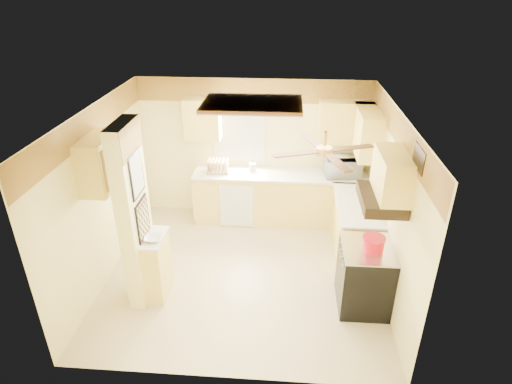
# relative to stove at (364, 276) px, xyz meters

# --- Properties ---
(floor) EXTENTS (4.00, 4.00, 0.00)m
(floor) POSITION_rel_stove_xyz_m (-1.67, 0.55, -0.46)
(floor) COLOR #CDB78E
(floor) RESTS_ON ground
(ceiling) EXTENTS (4.00, 4.00, 0.00)m
(ceiling) POSITION_rel_stove_xyz_m (-1.67, 0.55, 2.04)
(ceiling) COLOR white
(ceiling) RESTS_ON wall_back
(wall_back) EXTENTS (4.00, 0.00, 4.00)m
(wall_back) POSITION_rel_stove_xyz_m (-1.67, 2.45, 0.79)
(wall_back) COLOR #FFF09B
(wall_back) RESTS_ON floor
(wall_front) EXTENTS (4.00, 0.00, 4.00)m
(wall_front) POSITION_rel_stove_xyz_m (-1.67, -1.35, 0.79)
(wall_front) COLOR #FFF09B
(wall_front) RESTS_ON floor
(wall_left) EXTENTS (0.00, 3.80, 3.80)m
(wall_left) POSITION_rel_stove_xyz_m (-3.67, 0.55, 0.79)
(wall_left) COLOR #FFF09B
(wall_left) RESTS_ON floor
(wall_right) EXTENTS (0.00, 3.80, 3.80)m
(wall_right) POSITION_rel_stove_xyz_m (0.33, 0.55, 0.79)
(wall_right) COLOR #FFF09B
(wall_right) RESTS_ON floor
(wallpaper_border) EXTENTS (4.00, 0.02, 0.40)m
(wallpaper_border) POSITION_rel_stove_xyz_m (-1.67, 2.43, 1.84)
(wallpaper_border) COLOR gold
(wallpaper_border) RESTS_ON wall_back
(partition_column) EXTENTS (0.20, 0.70, 2.50)m
(partition_column) POSITION_rel_stove_xyz_m (-3.02, 0.00, 0.79)
(partition_column) COLOR #FFF09B
(partition_column) RESTS_ON floor
(partition_ledge) EXTENTS (0.25, 0.55, 0.90)m
(partition_ledge) POSITION_rel_stove_xyz_m (-2.80, 0.00, -0.01)
(partition_ledge) COLOR #FBE16C
(partition_ledge) RESTS_ON floor
(ledge_top) EXTENTS (0.28, 0.58, 0.04)m
(ledge_top) POSITION_rel_stove_xyz_m (-2.80, 0.00, 0.46)
(ledge_top) COLOR silver
(ledge_top) RESTS_ON partition_ledge
(lower_cabinets_back) EXTENTS (3.00, 0.60, 0.90)m
(lower_cabinets_back) POSITION_rel_stove_xyz_m (-1.17, 2.15, -0.01)
(lower_cabinets_back) COLOR #FBE16C
(lower_cabinets_back) RESTS_ON floor
(lower_cabinets_right) EXTENTS (0.60, 1.40, 0.90)m
(lower_cabinets_right) POSITION_rel_stove_xyz_m (0.03, 1.15, -0.01)
(lower_cabinets_right) COLOR #FBE16C
(lower_cabinets_right) RESTS_ON floor
(countertop_back) EXTENTS (3.04, 0.64, 0.04)m
(countertop_back) POSITION_rel_stove_xyz_m (-1.17, 2.14, 0.46)
(countertop_back) COLOR silver
(countertop_back) RESTS_ON lower_cabinets_back
(countertop_right) EXTENTS (0.64, 1.44, 0.04)m
(countertop_right) POSITION_rel_stove_xyz_m (0.02, 1.15, 0.46)
(countertop_right) COLOR silver
(countertop_right) RESTS_ON lower_cabinets_right
(dishwasher_panel) EXTENTS (0.58, 0.02, 0.80)m
(dishwasher_panel) POSITION_rel_stove_xyz_m (-1.92, 1.84, -0.03)
(dishwasher_panel) COLOR white
(dishwasher_panel) RESTS_ON lower_cabinets_back
(window) EXTENTS (0.92, 0.02, 1.02)m
(window) POSITION_rel_stove_xyz_m (-1.92, 2.44, 1.09)
(window) COLOR white
(window) RESTS_ON wall_back
(upper_cab_back_left) EXTENTS (0.60, 0.35, 0.70)m
(upper_cab_back_left) POSITION_rel_stove_xyz_m (-2.52, 2.27, 1.39)
(upper_cab_back_left) COLOR #FBE16C
(upper_cab_back_left) RESTS_ON wall_back
(upper_cab_back_right) EXTENTS (0.90, 0.35, 0.70)m
(upper_cab_back_right) POSITION_rel_stove_xyz_m (-0.12, 2.27, 1.39)
(upper_cab_back_right) COLOR #FBE16C
(upper_cab_back_right) RESTS_ON wall_back
(upper_cab_right) EXTENTS (0.35, 1.00, 0.70)m
(upper_cab_right) POSITION_rel_stove_xyz_m (0.16, 1.80, 1.39)
(upper_cab_right) COLOR #FBE16C
(upper_cab_right) RESTS_ON wall_right
(upper_cab_left_wall) EXTENTS (0.35, 0.75, 0.70)m
(upper_cab_left_wall) POSITION_rel_stove_xyz_m (-3.49, 0.30, 1.39)
(upper_cab_left_wall) COLOR #FBE16C
(upper_cab_left_wall) RESTS_ON wall_left
(upper_cab_over_stove) EXTENTS (0.35, 0.76, 0.52)m
(upper_cab_over_stove) POSITION_rel_stove_xyz_m (0.16, 0.00, 1.49)
(upper_cab_over_stove) COLOR #FBE16C
(upper_cab_over_stove) RESTS_ON wall_right
(stove) EXTENTS (0.68, 0.77, 0.92)m
(stove) POSITION_rel_stove_xyz_m (0.00, 0.00, 0.00)
(stove) COLOR black
(stove) RESTS_ON floor
(range_hood) EXTENTS (0.50, 0.76, 0.14)m
(range_hood) POSITION_rel_stove_xyz_m (0.07, 0.00, 1.16)
(range_hood) COLOR black
(range_hood) RESTS_ON upper_cab_over_stove
(poster_menu) EXTENTS (0.02, 0.42, 0.57)m
(poster_menu) POSITION_rel_stove_xyz_m (-2.91, 0.00, 1.39)
(poster_menu) COLOR black
(poster_menu) RESTS_ON partition_column
(poster_nashville) EXTENTS (0.02, 0.42, 0.57)m
(poster_nashville) POSITION_rel_stove_xyz_m (-2.91, 0.00, 0.74)
(poster_nashville) COLOR black
(poster_nashville) RESTS_ON partition_column
(ceiling_light_panel) EXTENTS (1.35, 0.95, 0.06)m
(ceiling_light_panel) POSITION_rel_stove_xyz_m (-1.57, 1.05, 2.00)
(ceiling_light_panel) COLOR brown
(ceiling_light_panel) RESTS_ON ceiling
(ceiling_fan) EXTENTS (1.15, 1.15, 0.26)m
(ceiling_fan) POSITION_rel_stove_xyz_m (-0.67, -0.15, 1.83)
(ceiling_fan) COLOR gold
(ceiling_fan) RESTS_ON ceiling
(vent_grate) EXTENTS (0.02, 0.40, 0.25)m
(vent_grate) POSITION_rel_stove_xyz_m (0.31, -0.35, 1.84)
(vent_grate) COLOR black
(vent_grate) RESTS_ON wall_right
(microwave) EXTENTS (0.63, 0.46, 0.33)m
(microwave) POSITION_rel_stove_xyz_m (-0.12, 2.14, 0.64)
(microwave) COLOR white
(microwave) RESTS_ON countertop_back
(bowl) EXTENTS (0.24, 0.24, 0.06)m
(bowl) POSITION_rel_stove_xyz_m (-2.77, -0.08, 0.51)
(bowl) COLOR white
(bowl) RESTS_ON ledge_top
(dutch_oven) EXTENTS (0.29, 0.29, 0.19)m
(dutch_oven) POSITION_rel_stove_xyz_m (0.04, -0.05, 0.55)
(dutch_oven) COLOR red
(dutch_oven) RESTS_ON stove
(kettle) EXTENTS (0.13, 0.13, 0.20)m
(kettle) POSITION_rel_stove_xyz_m (0.08, 0.81, 0.57)
(kettle) COLOR silver
(kettle) RESTS_ON countertop_right
(dish_rack) EXTENTS (0.40, 0.31, 0.22)m
(dish_rack) POSITION_rel_stove_xyz_m (-2.27, 2.13, 0.56)
(dish_rack) COLOR tan
(dish_rack) RESTS_ON countertop_back
(utensil_crock) EXTENTS (0.11, 0.11, 0.22)m
(utensil_crock) POSITION_rel_stove_xyz_m (-1.67, 2.20, 0.55)
(utensil_crock) COLOR white
(utensil_crock) RESTS_ON countertop_back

